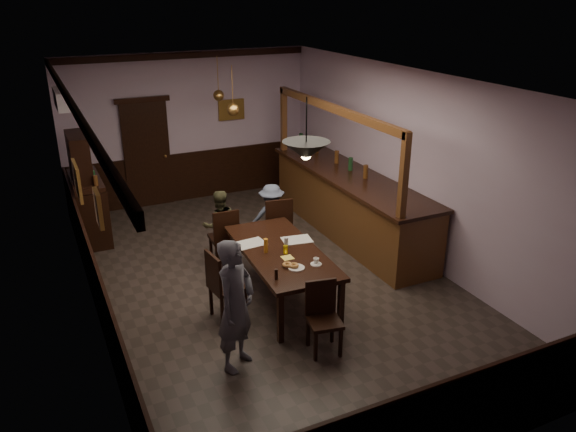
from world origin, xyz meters
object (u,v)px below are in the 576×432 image
soda_can (286,250)px  chair_far_right (277,224)px  pendant_brass_mid (233,110)px  person_seated_left (220,225)px  pendant_brass_far (219,96)px  person_standing (236,306)px  chair_near (323,313)px  chair_far_left (225,235)px  pendant_iron (306,151)px  sideboard (87,197)px  bar_counter (350,203)px  person_seated_right (272,217)px  coffee_cup (316,261)px  chair_side (222,283)px  dining_table (281,254)px

soda_can → chair_far_right: bearing=70.1°
pendant_brass_mid → person_seated_left: bearing=-131.5°
pendant_brass_far → person_standing: bearing=-107.3°
chair_far_right → chair_near: bearing=87.2°
chair_far_left → person_standing: person_standing is taller
pendant_iron → sideboard: bearing=117.1°
sideboard → bar_counter: bearing=-23.8°
chair_far_left → person_seated_right: size_ratio=0.83×
chair_far_right → coffee_cup: (-0.26, -1.83, 0.23)m
person_seated_right → pendant_brass_far: 2.60m
soda_can → bar_counter: bar_counter is taller
chair_far_right → soda_can: chair_far_right is taller
sideboard → person_standing: bearing=-76.9°
person_seated_left → bar_counter: (2.40, -0.05, 0.01)m
chair_side → person_seated_right: bearing=-48.1°
person_seated_left → coffee_cup: 2.25m
person_standing → person_seated_left: bearing=36.9°
dining_table → pendant_iron: 1.87m
coffee_cup → pendant_brass_far: (0.10, 4.05, 1.50)m
bar_counter → pendant_brass_far: 3.09m
pendant_iron → pendant_brass_far: bearing=84.9°
dining_table → sideboard: bearing=122.8°
dining_table → person_seated_right: size_ratio=1.95×
chair_far_right → soda_can: bearing=79.6°
pendant_brass_mid → bar_counter: bearing=-18.3°
person_standing → person_seated_left: size_ratio=1.37×
chair_far_right → pendant_iron: bearing=84.6°
person_seated_left → sideboard: 2.55m
chair_side → chair_far_left: bearing=-28.0°
person_standing → person_seated_right: (1.64, 2.72, -0.22)m
soda_can → sideboard: bearing=121.8°
dining_table → pendant_brass_mid: 2.69m
person_seated_right → pendant_brass_mid: 1.87m
chair_near → sideboard: 5.16m
chair_side → pendant_brass_far: 4.24m
person_standing → bar_counter: 4.16m
coffee_cup → pendant_brass_mid: 3.12m
soda_can → pendant_iron: 1.70m
chair_side → person_seated_right: person_seated_right is taller
chair_far_right → sideboard: (-2.68, 2.13, 0.18)m
chair_far_right → sideboard: 3.43m
chair_far_left → chair_near: (0.33, -2.62, -0.04)m
dining_table → person_standing: 1.64m
chair_side → pendant_brass_far: (1.28, 3.63, 1.77)m
person_seated_left → pendant_brass_mid: size_ratio=1.44×
chair_near → pendant_iron: bearing=98.9°
person_seated_left → pendant_iron: pendant_iron is taller
person_seated_right → pendant_brass_mid: bearing=-37.4°
dining_table → chair_far_left: chair_far_left is taller
person_seated_left → coffee_cup: (0.61, -2.16, 0.21)m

